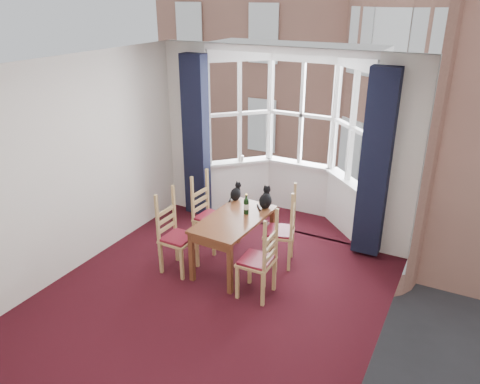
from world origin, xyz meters
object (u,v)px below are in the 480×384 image
Objects in this scene: chair_right_far at (285,233)px; cat_right at (266,199)px; dining_table at (234,225)px; chair_right_near at (263,263)px; candle_tall at (242,158)px; chair_left_near at (173,237)px; wine_bottle at (246,205)px; chair_left_far at (206,217)px; cat_left at (236,193)px.

chair_right_far is 2.84× the size of cat_right.
dining_table is at bearing -115.36° from cat_right.
chair_right_near is 8.99× the size of candle_tall.
chair_left_near is 2.84× the size of cat_right.
wine_bottle reaches higher than chair_left_near.
cat_right is at bearing 12.23° from chair_left_far.
candle_tall is at bearing 135.75° from chair_right_far.
dining_table is 1.40× the size of chair_right_far.
chair_right_near is at bearing -1.01° from chair_left_near.
chair_left_near and chair_right_near have the same top height.
chair_right_far reaches higher than dining_table.
dining_table is 12.62× the size of candle_tall.
wine_bottle is at bearing -8.64° from chair_left_far.
chair_right_near is at bearing -49.19° from wine_bottle.
chair_left_near is at bearing -114.34° from cat_left.
cat_left is 1.27m from candle_tall.
candle_tall reaches higher than chair_left_near.
chair_right_far is 3.34× the size of cat_left.
chair_left_far is at bearing -176.40° from chair_right_far.
cat_right is (0.23, 0.49, 0.22)m from dining_table.
cat_left is (-0.26, 0.54, 0.21)m from dining_table.
chair_left_near reaches higher than dining_table.
wine_bottle is at bearing 130.81° from chair_right_near.
chair_left_near is 1.34m from chair_right_near.
dining_table is 0.72m from chair_left_far.
cat_left is at bearing 65.66° from chair_left_near.
chair_left_far is at bearing 171.36° from wine_bottle.
dining_table is 1.40× the size of chair_left_far.
chair_left_far is 2.84× the size of cat_right.
cat_left is at bearing 31.80° from chair_left_far.
candle_tall is at bearing 123.19° from chair_right_near.
chair_left_near is 1.13m from cat_left.
candle_tall is at bearing 129.52° from cat_right.
chair_left_near is at bearing -135.10° from cat_right.
wine_bottle is (-0.51, -0.19, 0.38)m from chair_right_far.
cat_right is (-0.36, 0.11, 0.38)m from chair_right_far.
chair_right_near is at bearing -30.75° from chair_left_far.
candle_tall reaches higher than chair_right_far.
cat_left is (0.38, 0.23, 0.36)m from chair_left_far.
wine_bottle is at bearing -45.15° from cat_left.
chair_left_far is 8.99× the size of candle_tall.
chair_left_far is 1.00× the size of chair_right_near.
wine_bottle is 2.79× the size of candle_tall.
candle_tall is (-0.76, 1.70, 0.29)m from dining_table.
cat_right reaches higher than cat_left.
cat_left reaches higher than chair_left_near.
dining_table is 3.99× the size of cat_right.
wine_bottle reaches higher than chair_left_far.
candle_tall is at bearing 91.81° from chair_left_near.
cat_left reaches higher than chair_right_far.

